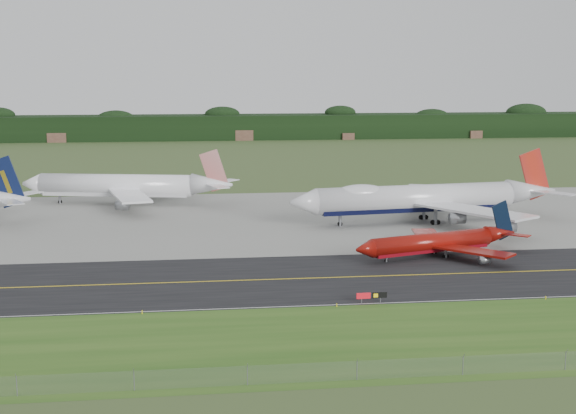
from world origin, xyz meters
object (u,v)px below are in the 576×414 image
(jet_red_737, at_px, (440,242))
(jet_star_tail, at_px, (127,186))
(taxiway_sign, at_px, (372,296))
(jet_ba_747, at_px, (424,198))

(jet_red_737, relative_size, jet_star_tail, 0.63)
(jet_red_737, distance_m, jet_star_tail, 89.49)
(jet_star_tail, relative_size, taxiway_sign, 11.89)
(jet_ba_747, height_order, jet_red_737, jet_ba_747)
(jet_red_737, xyz_separation_m, taxiway_sign, (-19.16, -28.06, -1.52))
(jet_ba_747, xyz_separation_m, jet_star_tail, (-67.69, 32.76, -0.67))
(jet_red_737, distance_m, taxiway_sign, 34.01)
(jet_star_tail, bearing_deg, taxiway_sign, -65.96)
(jet_ba_747, height_order, jet_star_tail, jet_ba_747)
(jet_red_737, height_order, taxiway_sign, jet_red_737)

